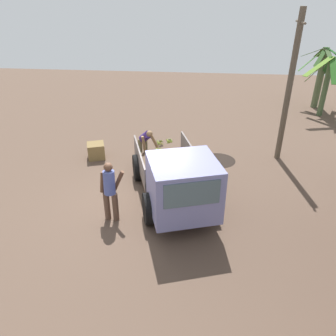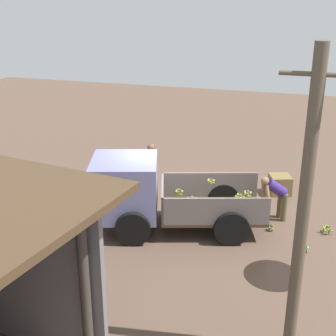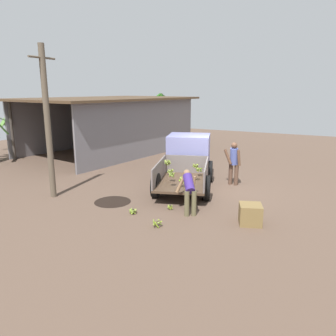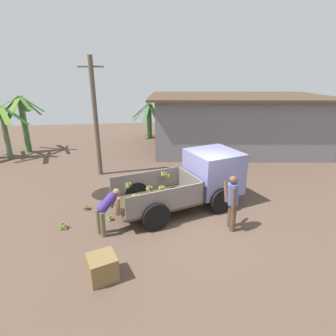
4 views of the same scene
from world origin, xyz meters
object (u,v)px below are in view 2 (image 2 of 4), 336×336
(cargo_truck, at_px, (142,192))
(utility_pole, at_px, (303,211))
(banana_bunch_on_ground_2, at_px, (271,227))
(wooden_crate_0, at_px, (280,185))
(person_foreground_visitor, at_px, (151,169))
(person_worker_loading, at_px, (276,194))
(banana_bunch_on_ground_1, at_px, (304,248))
(banana_bunch_on_ground_0, at_px, (327,228))

(cargo_truck, height_order, utility_pole, utility_pole)
(banana_bunch_on_ground_2, bearing_deg, wooden_crate_0, -89.80)
(banana_bunch_on_ground_2, bearing_deg, person_foreground_visitor, -15.10)
(person_worker_loading, distance_m, banana_bunch_on_ground_1, 1.84)
(person_worker_loading, xyz_separation_m, banana_bunch_on_ground_2, (0.01, 0.64, -0.67))
(person_worker_loading, relative_size, banana_bunch_on_ground_1, 6.00)
(utility_pole, bearing_deg, person_worker_loading, -81.63)
(banana_bunch_on_ground_1, height_order, banana_bunch_on_ground_2, banana_bunch_on_ground_1)
(person_worker_loading, bearing_deg, cargo_truck, -11.32)
(banana_bunch_on_ground_2, height_order, wooden_crate_0, wooden_crate_0)
(person_foreground_visitor, height_order, person_worker_loading, person_foreground_visitor)
(utility_pole, relative_size, person_foreground_visitor, 3.01)
(person_worker_loading, bearing_deg, banana_bunch_on_ground_1, 84.28)
(person_worker_loading, bearing_deg, banana_bunch_on_ground_2, 53.75)
(banana_bunch_on_ground_2, bearing_deg, person_worker_loading, -90.54)
(person_worker_loading, relative_size, banana_bunch_on_ground_2, 6.57)
(cargo_truck, bearing_deg, utility_pole, 121.21)
(utility_pole, distance_m, wooden_crate_0, 7.23)
(banana_bunch_on_ground_1, bearing_deg, banana_bunch_on_ground_0, -114.55)
(utility_pole, xyz_separation_m, banana_bunch_on_ground_1, (-0.13, -3.43, -2.53))
(person_foreground_visitor, xyz_separation_m, banana_bunch_on_ground_2, (-3.63, 0.98, -0.86))
(person_worker_loading, bearing_deg, person_foreground_visitor, -41.03)
(banana_bunch_on_ground_0, xyz_separation_m, banana_bunch_on_ground_1, (0.52, 1.13, -0.03))
(person_foreground_visitor, xyz_separation_m, banana_bunch_on_ground_0, (-5.01, 0.69, -0.82))
(cargo_truck, bearing_deg, person_foreground_visitor, -95.52)
(cargo_truck, bearing_deg, wooden_crate_0, -151.66)
(banana_bunch_on_ground_0, xyz_separation_m, banana_bunch_on_ground_2, (1.38, 0.29, -0.04))
(utility_pole, bearing_deg, banana_bunch_on_ground_1, -92.22)
(banana_bunch_on_ground_1, distance_m, wooden_crate_0, 3.48)
(person_foreground_visitor, height_order, banana_bunch_on_ground_0, person_foreground_visitor)
(utility_pole, relative_size, banana_bunch_on_ground_1, 24.00)
(cargo_truck, height_order, banana_bunch_on_ground_1, cargo_truck)
(utility_pole, distance_m, person_foreground_visitor, 7.03)
(person_worker_loading, distance_m, banana_bunch_on_ground_2, 0.93)
(banana_bunch_on_ground_0, distance_m, wooden_crate_0, 2.63)
(banana_bunch_on_ground_0, relative_size, wooden_crate_0, 0.48)
(person_foreground_visitor, relative_size, wooden_crate_0, 2.81)
(banana_bunch_on_ground_1, bearing_deg, cargo_truck, -0.20)
(wooden_crate_0, bearing_deg, utility_pole, 96.19)
(person_worker_loading, height_order, banana_bunch_on_ground_2, person_worker_loading)
(banana_bunch_on_ground_0, height_order, wooden_crate_0, wooden_crate_0)
(person_worker_loading, height_order, banana_bunch_on_ground_1, person_worker_loading)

